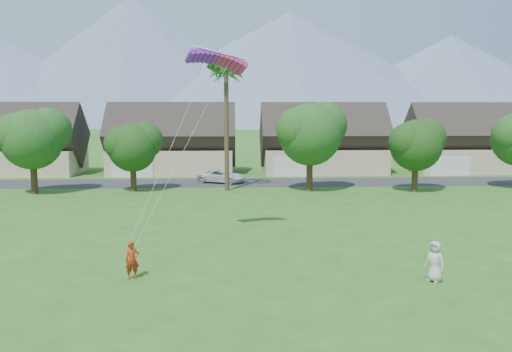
{
  "coord_description": "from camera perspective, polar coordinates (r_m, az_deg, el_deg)",
  "views": [
    {
      "loc": [
        -1.33,
        -19.58,
        7.6
      ],
      "look_at": [
        0.0,
        10.0,
        3.8
      ],
      "focal_mm": 35.0,
      "sensor_mm": 36.0,
      "label": 1
    }
  ],
  "objects": [
    {
      "name": "kite_flyer",
      "position": [
        23.79,
        -13.97,
        -9.33
      ],
      "size": [
        0.75,
        0.63,
        1.75
      ],
      "primitive_type": "imported",
      "rotation": [
        0.0,
        0.0,
        0.39
      ],
      "color": "#9D2C12",
      "rests_on": "ground"
    },
    {
      "name": "watcher",
      "position": [
        24.13,
        19.76,
        -9.17
      ],
      "size": [
        1.03,
        1.08,
        1.86
      ],
      "primitive_type": "imported",
      "rotation": [
        0.0,
        0.0,
        -0.91
      ],
      "color": "silver",
      "rests_on": "ground"
    },
    {
      "name": "houses_row",
      "position": [
        62.73,
        -0.91,
        3.52
      ],
      "size": [
        72.75,
        8.19,
        8.86
      ],
      "color": "beige",
      "rests_on": "ground"
    },
    {
      "name": "parafoil_kite",
      "position": [
        29.32,
        -4.49,
        13.29
      ],
      "size": [
        3.65,
        1.5,
        0.5
      ],
      "rotation": [
        0.0,
        0.0,
        0.33
      ],
      "color": "purple",
      "rests_on": "ground"
    },
    {
      "name": "fan_palm",
      "position": [
        48.26,
        -3.44,
        12.3
      ],
      "size": [
        3.0,
        3.0,
        13.8
      ],
      "color": "#4C3D26",
      "rests_on": "ground"
    },
    {
      "name": "mountain_ridge",
      "position": [
        280.64,
        -0.18,
        11.71
      ],
      "size": [
        540.0,
        240.0,
        70.0
      ],
      "color": "slate",
      "rests_on": "ground"
    },
    {
      "name": "parked_car",
      "position": [
        54.03,
        -3.98,
        -0.01
      ],
      "size": [
        5.72,
        4.18,
        1.45
      ],
      "primitive_type": "imported",
      "rotation": [
        0.0,
        0.0,
        1.18
      ],
      "color": "silver",
      "rests_on": "ground"
    },
    {
      "name": "tree_row",
      "position": [
        47.57,
        -2.35,
        4.04
      ],
      "size": [
        62.27,
        6.67,
        8.45
      ],
      "color": "#47301C",
      "rests_on": "ground"
    },
    {
      "name": "ground",
      "position": [
        21.04,
        1.26,
        -13.86
      ],
      "size": [
        500.0,
        500.0,
        0.0
      ],
      "primitive_type": "plane",
      "color": "#2D6019",
      "rests_on": "ground"
    },
    {
      "name": "street",
      "position": [
        54.13,
        -1.14,
        -0.75
      ],
      "size": [
        90.0,
        7.0,
        0.01
      ],
      "primitive_type": "cube",
      "color": "#2D2D30",
      "rests_on": "ground"
    }
  ]
}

